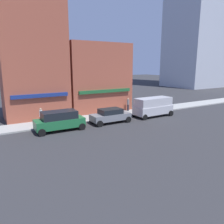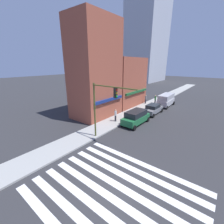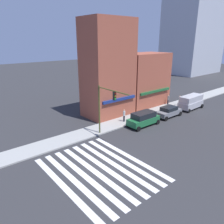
% 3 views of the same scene
% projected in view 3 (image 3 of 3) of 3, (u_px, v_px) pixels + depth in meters
% --- Properties ---
extents(ground_plane, '(200.00, 200.00, 0.00)m').
position_uv_depth(ground_plane, '(100.00, 170.00, 19.96)').
color(ground_plane, '#2D2D30').
extents(sidewalk_left, '(120.00, 3.00, 0.15)m').
position_uv_depth(sidewalk_left, '(61.00, 141.00, 25.38)').
color(sidewalk_left, '#9E9E99').
rests_on(sidewalk_left, ground_plane).
extents(crosswalk_stripes, '(7.96, 10.80, 0.01)m').
position_uv_depth(crosswalk_stripes, '(100.00, 170.00, 19.96)').
color(crosswalk_stripes, silver).
rests_on(crosswalk_stripes, ground_plane).
extents(storefront_row, '(16.04, 5.30, 14.25)m').
position_uv_depth(storefront_row, '(125.00, 74.00, 34.84)').
color(storefront_row, '#9E4C38').
rests_on(storefront_row, ground_plane).
extents(traffic_signal, '(0.32, 5.21, 6.18)m').
position_uv_depth(traffic_signal, '(105.00, 103.00, 25.31)').
color(traffic_signal, '#474C1E').
rests_on(traffic_signal, ground_plane).
extents(suv_green, '(4.73, 2.12, 1.94)m').
position_uv_depth(suv_green, '(143.00, 119.00, 29.77)').
color(suv_green, '#1E6638').
rests_on(suv_green, ground_plane).
extents(sedan_grey, '(4.41, 2.02, 1.59)m').
position_uv_depth(sedan_grey, '(169.00, 111.00, 33.32)').
color(sedan_grey, slate).
rests_on(sedan_grey, ground_plane).
extents(van_silver, '(5.05, 2.22, 2.34)m').
position_uv_depth(van_silver, '(191.00, 102.00, 36.92)').
color(van_silver, '#B7B7BC').
rests_on(van_silver, ground_plane).
extents(pedestrian_green_top, '(0.32, 0.32, 1.77)m').
position_uv_depth(pedestrian_green_top, '(180.00, 100.00, 38.46)').
color(pedestrian_green_top, '#23232D').
rests_on(pedestrian_green_top, sidewalk_left).
extents(pedestrian_grey_coat, '(0.32, 0.32, 1.77)m').
position_uv_depth(pedestrian_grey_coat, '(168.00, 100.00, 39.02)').
color(pedestrian_grey_coat, '#23232D').
rests_on(pedestrian_grey_coat, sidewalk_left).
extents(pedestrian_white_shirt, '(0.32, 0.32, 1.77)m').
position_uv_depth(pedestrian_white_shirt, '(124.00, 115.00, 30.96)').
color(pedestrian_white_shirt, '#23232D').
rests_on(pedestrian_white_shirt, sidewalk_left).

